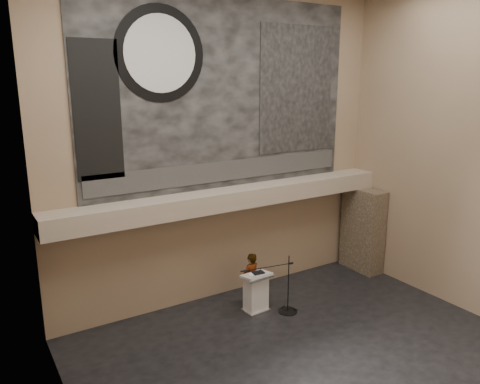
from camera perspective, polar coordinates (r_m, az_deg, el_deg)
floor at (r=11.27m, az=9.12°, el=-19.48°), size 10.00×10.00×0.00m
wall_back at (r=12.84m, az=-1.89°, el=5.29°), size 10.00×0.02×8.50m
wall_left at (r=7.38m, az=-20.35°, el=-2.05°), size 0.02×8.00×8.50m
wall_right at (r=13.45m, az=26.26°, el=4.26°), size 0.02×8.00×8.50m
soffit at (r=12.76m, az=-0.95°, el=-0.72°), size 10.00×0.80×0.50m
sprinkler_left at (r=12.08m, az=-7.36°, el=-3.06°), size 0.04×0.04×0.06m
sprinkler_right at (r=13.83m, az=5.94°, el=-0.84°), size 0.04×0.04×0.06m
banner at (r=12.68m, az=-1.87°, el=11.76°), size 8.00×0.05×5.00m
banner_text_strip at (r=12.88m, az=-1.71°, el=2.61°), size 7.76×0.02×0.55m
banner_clock_rim at (r=11.85m, az=-9.69°, el=16.27°), size 2.30×0.02×2.30m
banner_clock_face at (r=11.83m, az=-9.65°, el=16.28°), size 1.84×0.02×1.84m
banner_building_print at (r=13.99m, az=6.96°, el=12.28°), size 2.60×0.02×3.60m
banner_brick_print at (r=11.35m, az=-17.01°, el=9.41°), size 1.10×0.02×3.20m
stone_pier at (r=15.71m, az=14.72°, el=-4.45°), size 0.60×1.40×2.70m
lectern at (r=12.79m, az=1.95°, el=-12.17°), size 0.77×0.57×1.14m
binder at (r=12.57m, az=2.27°, el=-9.82°), size 0.34×0.29×0.04m
papers at (r=12.48m, az=1.64°, el=-10.08°), size 0.27×0.32×0.00m
speaker_person at (r=13.11m, az=1.33°, el=-10.55°), size 0.60×0.44×1.49m
mic_stand at (r=12.96m, az=5.63°, el=-13.39°), size 1.61×0.52×1.61m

